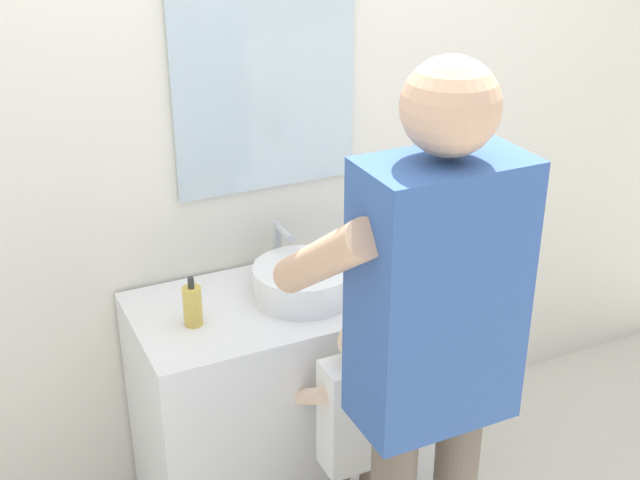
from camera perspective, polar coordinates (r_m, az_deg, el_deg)
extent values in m
cube|color=silver|center=(2.93, -3.97, 8.12)|extent=(4.40, 0.08, 2.70)
cube|color=silver|center=(2.84, -3.68, 11.20)|extent=(0.64, 0.02, 0.81)
cube|color=white|center=(3.09, -1.21, -10.33)|extent=(1.13, 0.54, 0.83)
cylinder|color=white|center=(2.82, -1.13, -2.81)|extent=(0.33, 0.33, 0.11)
cylinder|color=silver|center=(2.82, -1.13, -2.71)|extent=(0.27, 0.27, 0.09)
cylinder|color=#B7BABF|center=(2.99, -2.85, -0.42)|extent=(0.03, 0.03, 0.18)
cylinder|color=#B7BABF|center=(2.90, -2.43, 0.53)|extent=(0.02, 0.12, 0.02)
cylinder|color=#B7BABF|center=(2.99, -4.06, -1.79)|extent=(0.04, 0.04, 0.05)
cylinder|color=#B7BABF|center=(3.04, -1.61, -1.27)|extent=(0.04, 0.04, 0.05)
cylinder|color=#4C8EB2|center=(2.97, 4.27, -1.52)|extent=(0.07, 0.07, 0.09)
cylinder|color=yellow|center=(2.95, 4.61, -0.63)|extent=(0.03, 0.04, 0.17)
cube|color=white|center=(2.91, 4.68, 1.05)|extent=(0.01, 0.02, 0.02)
cylinder|color=blue|center=(2.95, 4.00, -0.62)|extent=(0.02, 0.04, 0.17)
cube|color=white|center=(2.90, 4.06, 1.06)|extent=(0.01, 0.02, 0.02)
cylinder|color=gold|center=(2.69, -8.51, -4.40)|extent=(0.06, 0.06, 0.13)
cylinder|color=#2D2D2D|center=(2.65, -8.63, -2.85)|extent=(0.02, 0.02, 0.03)
cube|color=white|center=(2.67, 2.43, -11.47)|extent=(0.22, 0.12, 0.37)
sphere|color=beige|center=(2.53, 2.54, -6.80)|extent=(0.12, 0.12, 0.12)
cylinder|color=beige|center=(2.68, -0.82, -10.43)|extent=(0.05, 0.26, 0.20)
cylinder|color=beige|center=(2.77, 3.69, -9.18)|extent=(0.05, 0.26, 0.20)
cube|color=#33569E|center=(2.15, 7.87, -3.65)|extent=(0.41, 0.23, 0.72)
sphere|color=#D8A884|center=(1.96, 8.72, 8.82)|extent=(0.23, 0.23, 0.23)
cylinder|color=#D8A884|center=(2.17, 0.23, -1.28)|extent=(0.10, 0.50, 0.39)
cylinder|color=#D8A884|center=(2.38, 10.13, 0.86)|extent=(0.10, 0.50, 0.39)
cylinder|color=yellow|center=(2.60, 7.46, -1.34)|extent=(0.01, 0.14, 0.03)
cube|color=white|center=(2.65, 6.62, -0.44)|extent=(0.01, 0.02, 0.02)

